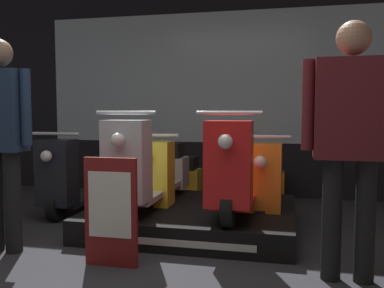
{
  "coord_description": "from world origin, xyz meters",
  "views": [
    {
      "loc": [
        1.04,
        -2.32,
        1.13
      ],
      "look_at": [
        0.06,
        1.89,
        0.79
      ],
      "focal_mm": 40.0,
      "sensor_mm": 36.0,
      "label": 1
    }
  ],
  "objects_px": {
    "scooter_backrow_1": "(170,182)",
    "person_right_browsing": "(351,128)",
    "price_sign_board": "(111,212)",
    "scooter_display_left": "(149,170)",
    "scooter_backrow_2": "(265,186)",
    "scooter_backrow_0": "(84,179)",
    "scooter_display_right": "(238,173)",
    "person_left_browsing": "(1,130)"
  },
  "relations": [
    {
      "from": "scooter_display_right",
      "to": "scooter_backrow_0",
      "type": "bearing_deg",
      "value": 161.84
    },
    {
      "from": "person_right_browsing",
      "to": "price_sign_board",
      "type": "height_order",
      "value": "person_right_browsing"
    },
    {
      "from": "scooter_display_right",
      "to": "person_right_browsing",
      "type": "height_order",
      "value": "person_right_browsing"
    },
    {
      "from": "scooter_display_right",
      "to": "scooter_backrow_0",
      "type": "relative_size",
      "value": 1.0
    },
    {
      "from": "scooter_display_left",
      "to": "scooter_backrow_1",
      "type": "bearing_deg",
      "value": 87.4
    },
    {
      "from": "scooter_backrow_0",
      "to": "scooter_backrow_1",
      "type": "distance_m",
      "value": 1.03
    },
    {
      "from": "scooter_backrow_1",
      "to": "price_sign_board",
      "type": "relative_size",
      "value": 2.11
    },
    {
      "from": "person_left_browsing",
      "to": "person_right_browsing",
      "type": "relative_size",
      "value": 0.99
    },
    {
      "from": "scooter_display_left",
      "to": "person_right_browsing",
      "type": "bearing_deg",
      "value": -28.55
    },
    {
      "from": "scooter_backrow_1",
      "to": "person_right_browsing",
      "type": "relative_size",
      "value": 0.98
    },
    {
      "from": "scooter_backrow_1",
      "to": "scooter_backrow_2",
      "type": "distance_m",
      "value": 1.03
    },
    {
      "from": "scooter_backrow_1",
      "to": "person_right_browsing",
      "type": "xyz_separation_m",
      "value": [
        1.66,
        -1.52,
        0.67
      ]
    },
    {
      "from": "scooter_display_left",
      "to": "scooter_backrow_1",
      "type": "distance_m",
      "value": 0.64
    },
    {
      "from": "scooter_backrow_1",
      "to": "price_sign_board",
      "type": "xyz_separation_m",
      "value": [
        0.03,
        -1.64,
        0.06
      ]
    },
    {
      "from": "scooter_display_right",
      "to": "scooter_backrow_1",
      "type": "distance_m",
      "value": 1.04
    },
    {
      "from": "scooter_backrow_0",
      "to": "price_sign_board",
      "type": "distance_m",
      "value": 1.95
    },
    {
      "from": "scooter_backrow_2",
      "to": "price_sign_board",
      "type": "distance_m",
      "value": 1.92
    },
    {
      "from": "scooter_backrow_1",
      "to": "scooter_display_left",
      "type": "bearing_deg",
      "value": -92.6
    },
    {
      "from": "scooter_display_right",
      "to": "price_sign_board",
      "type": "height_order",
      "value": "scooter_display_right"
    },
    {
      "from": "scooter_display_right",
      "to": "scooter_backrow_1",
      "type": "height_order",
      "value": "scooter_display_right"
    },
    {
      "from": "scooter_backrow_0",
      "to": "scooter_backrow_1",
      "type": "height_order",
      "value": "same"
    },
    {
      "from": "scooter_display_left",
      "to": "scooter_backrow_0",
      "type": "distance_m",
      "value": 1.19
    },
    {
      "from": "scooter_backrow_0",
      "to": "price_sign_board",
      "type": "relative_size",
      "value": 2.11
    },
    {
      "from": "scooter_backrow_1",
      "to": "price_sign_board",
      "type": "height_order",
      "value": "scooter_backrow_1"
    },
    {
      "from": "scooter_display_left",
      "to": "scooter_backrow_2",
      "type": "bearing_deg",
      "value": 29.82
    },
    {
      "from": "scooter_display_right",
      "to": "person_left_browsing",
      "type": "distance_m",
      "value": 2.02
    },
    {
      "from": "scooter_display_right",
      "to": "scooter_backrow_0",
      "type": "height_order",
      "value": "scooter_display_right"
    },
    {
      "from": "scooter_backrow_2",
      "to": "person_right_browsing",
      "type": "xyz_separation_m",
      "value": [
        0.63,
        -1.52,
        0.67
      ]
    },
    {
      "from": "scooter_backrow_0",
      "to": "scooter_backrow_2",
      "type": "height_order",
      "value": "same"
    },
    {
      "from": "scooter_backrow_0",
      "to": "price_sign_board",
      "type": "height_order",
      "value": "scooter_backrow_0"
    },
    {
      "from": "person_left_browsing",
      "to": "scooter_backrow_2",
      "type": "bearing_deg",
      "value": 37.79
    },
    {
      "from": "person_right_browsing",
      "to": "scooter_backrow_0",
      "type": "bearing_deg",
      "value": 150.46
    },
    {
      "from": "scooter_display_left",
      "to": "person_right_browsing",
      "type": "xyz_separation_m",
      "value": [
        1.69,
        -0.92,
        0.46
      ]
    },
    {
      "from": "scooter_backrow_0",
      "to": "person_right_browsing",
      "type": "distance_m",
      "value": 3.16
    },
    {
      "from": "scooter_backrow_0",
      "to": "person_left_browsing",
      "type": "distance_m",
      "value": 1.65
    },
    {
      "from": "person_left_browsing",
      "to": "price_sign_board",
      "type": "bearing_deg",
      "value": -6.56
    },
    {
      "from": "scooter_backrow_0",
      "to": "scooter_backrow_1",
      "type": "bearing_deg",
      "value": 0.0
    },
    {
      "from": "scooter_backrow_1",
      "to": "person_left_browsing",
      "type": "relative_size",
      "value": 1.0
    },
    {
      "from": "scooter_backrow_1",
      "to": "person_left_browsing",
      "type": "height_order",
      "value": "person_left_browsing"
    },
    {
      "from": "scooter_backrow_0",
      "to": "person_left_browsing",
      "type": "bearing_deg",
      "value": -86.58
    },
    {
      "from": "person_left_browsing",
      "to": "price_sign_board",
      "type": "distance_m",
      "value": 1.13
    },
    {
      "from": "scooter_display_left",
      "to": "scooter_backrow_2",
      "type": "distance_m",
      "value": 1.24
    }
  ]
}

